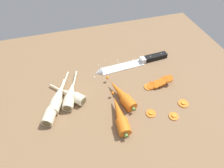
{
  "coord_description": "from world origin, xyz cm",
  "views": [
    {
      "loc": [
        -14.66,
        -51.69,
        57.97
      ],
      "look_at": [
        0.0,
        -2.0,
        1.5
      ],
      "focal_mm": 30.72,
      "sensor_mm": 36.0,
      "label": 1
    }
  ],
  "objects_px": {
    "whole_carrot": "(122,95)",
    "carrot_slice_stack": "(159,83)",
    "chefs_knife": "(131,64)",
    "carrot_slice_stray_mid": "(151,113)",
    "carrot_slice_stray_near": "(174,116)",
    "parsnip_back": "(72,95)",
    "carrot_slice_stray_far": "(183,103)",
    "parsnip_front": "(58,97)",
    "whole_carrot_second": "(120,116)",
    "parsnip_mid_right": "(53,107)",
    "parsnip_mid_left": "(71,95)"
  },
  "relations": [
    {
      "from": "parsnip_back",
      "to": "carrot_slice_stray_mid",
      "type": "bearing_deg",
      "value": -29.91
    },
    {
      "from": "parsnip_mid_left",
      "to": "parsnip_mid_right",
      "type": "bearing_deg",
      "value": -150.43
    },
    {
      "from": "carrot_slice_stack",
      "to": "carrot_slice_stray_near",
      "type": "bearing_deg",
      "value": -94.79
    },
    {
      "from": "chefs_knife",
      "to": "whole_carrot",
      "type": "distance_m",
      "value": 0.2
    },
    {
      "from": "parsnip_back",
      "to": "carrot_slice_stray_far",
      "type": "distance_m",
      "value": 0.42
    },
    {
      "from": "whole_carrot_second",
      "to": "carrot_slice_stray_far",
      "type": "distance_m",
      "value": 0.25
    },
    {
      "from": "parsnip_mid_left",
      "to": "carrot_slice_stray_far",
      "type": "height_order",
      "value": "parsnip_mid_left"
    },
    {
      "from": "whole_carrot",
      "to": "parsnip_back",
      "type": "xyz_separation_m",
      "value": [
        -0.18,
        0.05,
        -0.0
      ]
    },
    {
      "from": "parsnip_mid_left",
      "to": "carrot_slice_stray_near",
      "type": "bearing_deg",
      "value": -29.16
    },
    {
      "from": "carrot_slice_stray_near",
      "to": "carrot_slice_stray_mid",
      "type": "relative_size",
      "value": 0.97
    },
    {
      "from": "parsnip_front",
      "to": "parsnip_back",
      "type": "height_order",
      "value": "same"
    },
    {
      "from": "carrot_slice_stack",
      "to": "chefs_knife",
      "type": "bearing_deg",
      "value": 112.63
    },
    {
      "from": "whole_carrot",
      "to": "carrot_slice_stray_mid",
      "type": "height_order",
      "value": "whole_carrot"
    },
    {
      "from": "carrot_slice_stray_far",
      "to": "carrot_slice_stray_near",
      "type": "bearing_deg",
      "value": -147.19
    },
    {
      "from": "chefs_knife",
      "to": "whole_carrot",
      "type": "height_order",
      "value": "whole_carrot"
    },
    {
      "from": "parsnip_mid_left",
      "to": "carrot_slice_stack",
      "type": "bearing_deg",
      "value": -5.76
    },
    {
      "from": "whole_carrot_second",
      "to": "parsnip_front",
      "type": "xyz_separation_m",
      "value": [
        -0.19,
        0.15,
        -0.0
      ]
    },
    {
      "from": "chefs_knife",
      "to": "carrot_slice_stray_mid",
      "type": "xyz_separation_m",
      "value": [
        -0.02,
        -0.27,
        -0.0
      ]
    },
    {
      "from": "whole_carrot_second",
      "to": "parsnip_front",
      "type": "relative_size",
      "value": 0.95
    },
    {
      "from": "parsnip_front",
      "to": "carrot_slice_stray_far",
      "type": "height_order",
      "value": "parsnip_front"
    },
    {
      "from": "parsnip_back",
      "to": "carrot_slice_stack",
      "type": "bearing_deg",
      "value": -5.05
    },
    {
      "from": "whole_carrot_second",
      "to": "parsnip_back",
      "type": "bearing_deg",
      "value": 136.09
    },
    {
      "from": "whole_carrot_second",
      "to": "carrot_slice_stray_mid",
      "type": "height_order",
      "value": "whole_carrot_second"
    },
    {
      "from": "carrot_slice_stray_mid",
      "to": "chefs_knife",
      "type": "bearing_deg",
      "value": 85.07
    },
    {
      "from": "carrot_slice_stray_near",
      "to": "carrot_slice_stray_mid",
      "type": "height_order",
      "value": "same"
    },
    {
      "from": "parsnip_mid_right",
      "to": "carrot_slice_stack",
      "type": "relative_size",
      "value": 1.73
    },
    {
      "from": "whole_carrot",
      "to": "parsnip_front",
      "type": "xyz_separation_m",
      "value": [
        -0.23,
        0.06,
        -0.0
      ]
    },
    {
      "from": "whole_carrot_second",
      "to": "whole_carrot",
      "type": "bearing_deg",
      "value": 67.43
    },
    {
      "from": "parsnip_front",
      "to": "parsnip_mid_right",
      "type": "distance_m",
      "value": 0.05
    },
    {
      "from": "parsnip_front",
      "to": "carrot_slice_stray_near",
      "type": "relative_size",
      "value": 5.86
    },
    {
      "from": "whole_carrot",
      "to": "carrot_slice_stack",
      "type": "bearing_deg",
      "value": 7.84
    },
    {
      "from": "whole_carrot",
      "to": "chefs_knife",
      "type": "bearing_deg",
      "value": 59.37
    },
    {
      "from": "chefs_knife",
      "to": "whole_carrot_second",
      "type": "relative_size",
      "value": 1.81
    },
    {
      "from": "whole_carrot_second",
      "to": "carrot_slice_stack",
      "type": "distance_m",
      "value": 0.23
    },
    {
      "from": "parsnip_front",
      "to": "carrot_slice_stray_mid",
      "type": "xyz_separation_m",
      "value": [
        0.31,
        -0.16,
        -0.02
      ]
    },
    {
      "from": "parsnip_mid_left",
      "to": "parsnip_mid_right",
      "type": "distance_m",
      "value": 0.08
    },
    {
      "from": "whole_carrot_second",
      "to": "carrot_slice_stray_near",
      "type": "bearing_deg",
      "value": -13.19
    },
    {
      "from": "parsnip_mid_right",
      "to": "carrot_slice_stack",
      "type": "bearing_deg",
      "value": 0.48
    },
    {
      "from": "carrot_slice_stray_mid",
      "to": "carrot_slice_stray_far",
      "type": "xyz_separation_m",
      "value": [
        0.14,
        0.01,
        0.0
      ]
    },
    {
      "from": "carrot_slice_stack",
      "to": "carrot_slice_stray_far",
      "type": "bearing_deg",
      "value": -66.08
    },
    {
      "from": "parsnip_back",
      "to": "parsnip_mid_left",
      "type": "bearing_deg",
      "value": 135.78
    },
    {
      "from": "chefs_knife",
      "to": "whole_carrot",
      "type": "bearing_deg",
      "value": -120.63
    },
    {
      "from": "whole_carrot",
      "to": "parsnip_mid_left",
      "type": "relative_size",
      "value": 0.95
    },
    {
      "from": "parsnip_back",
      "to": "carrot_slice_stray_far",
      "type": "height_order",
      "value": "parsnip_back"
    },
    {
      "from": "parsnip_front",
      "to": "parsnip_mid_right",
      "type": "relative_size",
      "value": 0.98
    },
    {
      "from": "parsnip_mid_left",
      "to": "carrot_slice_stray_near",
      "type": "relative_size",
      "value": 5.72
    },
    {
      "from": "parsnip_mid_left",
      "to": "parsnip_mid_right",
      "type": "height_order",
      "value": "same"
    },
    {
      "from": "carrot_slice_stray_near",
      "to": "parsnip_front",
      "type": "bearing_deg",
      "value": 153.5
    },
    {
      "from": "whole_carrot_second",
      "to": "parsnip_mid_right",
      "type": "height_order",
      "value": "whole_carrot_second"
    },
    {
      "from": "whole_carrot_second",
      "to": "carrot_slice_stray_far",
      "type": "xyz_separation_m",
      "value": [
        0.25,
        -0.0,
        -0.02
      ]
    }
  ]
}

